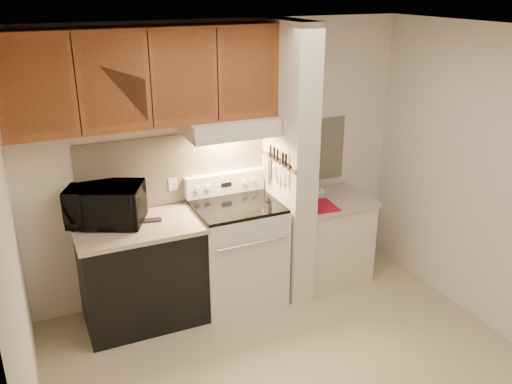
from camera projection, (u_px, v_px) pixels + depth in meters
floor at (295, 371)px, 4.15m from camera, size 3.60×3.60×0.00m
ceiling at (306, 33)px, 3.24m from camera, size 3.60×3.60×0.00m
wall_back at (222, 161)px, 4.97m from camera, size 3.60×2.50×0.02m
wall_left at (15, 278)px, 3.01m from camera, size 0.02×3.00×2.50m
wall_right at (495, 185)px, 4.39m from camera, size 0.02×3.00×2.50m
backsplash at (222, 163)px, 4.97m from camera, size 2.60×0.02×0.63m
range_body at (237, 253)px, 4.97m from camera, size 0.76×0.65×0.92m
oven_window at (251, 265)px, 4.68m from camera, size 0.50×0.01×0.30m
oven_handle at (253, 244)px, 4.57m from camera, size 0.65×0.02×0.02m
cooktop at (237, 206)px, 4.79m from camera, size 0.74×0.64×0.03m
range_backguard at (225, 183)px, 4.99m from camera, size 0.76×0.08×0.20m
range_display at (226, 185)px, 4.96m from camera, size 0.10×0.01×0.04m
range_knob_left_outer at (197, 189)px, 4.85m from camera, size 0.05×0.02×0.05m
range_knob_left_inner at (208, 188)px, 4.89m from camera, size 0.05×0.02×0.05m
range_knob_right_inner at (245, 182)px, 5.02m from camera, size 0.05×0.02×0.05m
range_knob_right_outer at (254, 180)px, 5.06m from camera, size 0.05×0.02×0.05m
dishwasher_front at (142, 275)px, 4.65m from camera, size 1.00×0.63×0.87m
left_countertop at (138, 227)px, 4.48m from camera, size 1.04×0.67×0.04m
spoon_rest at (148, 220)px, 4.54m from camera, size 0.23×0.11×0.02m
teal_jar at (137, 209)px, 4.66m from camera, size 0.10×0.10×0.10m
outlet at (173, 184)px, 4.82m from camera, size 0.08×0.01×0.12m
microwave at (106, 205)px, 4.45m from camera, size 0.71×0.62×0.33m
partition_pillar at (289, 165)px, 4.87m from camera, size 0.22×0.70×2.50m
pillar_trim at (277, 161)px, 4.81m from camera, size 0.01×0.70×0.04m
knife_strip at (279, 160)px, 4.76m from camera, size 0.02×0.42×0.04m
knife_blade_a at (286, 177)px, 4.65m from camera, size 0.01×0.03×0.16m
knife_handle_a at (286, 160)px, 4.61m from camera, size 0.02×0.02×0.10m
knife_blade_b at (282, 175)px, 4.73m from camera, size 0.01×0.04×0.18m
knife_handle_b at (283, 158)px, 4.65m from camera, size 0.02×0.02×0.10m
knife_blade_c at (278, 173)px, 4.79m from camera, size 0.01×0.04×0.20m
knife_handle_c at (278, 155)px, 4.74m from camera, size 0.02×0.02×0.10m
knife_blade_d at (273, 168)px, 4.86m from camera, size 0.01×0.04×0.16m
knife_handle_d at (274, 153)px, 4.80m from camera, size 0.02×0.02×0.10m
knife_blade_e at (269, 167)px, 4.94m from camera, size 0.01×0.04×0.18m
knife_handle_e at (271, 150)px, 4.86m from camera, size 0.02×0.02×0.10m
oven_mitt at (267, 169)px, 4.99m from camera, size 0.03×0.09×0.23m
right_cab_base at (328, 240)px, 5.35m from camera, size 0.70×0.60×0.81m
right_countertop at (330, 200)px, 5.20m from camera, size 0.74×0.64×0.04m
red_folder at (322, 206)px, 4.99m from camera, size 0.26×0.34×0.01m
white_box at (316, 191)px, 5.32m from camera, size 0.16×0.13×0.04m
range_hood at (230, 126)px, 4.65m from camera, size 0.78×0.44×0.15m
hood_lip at (239, 137)px, 4.49m from camera, size 0.78×0.04×0.06m
upper_cabinets at (145, 77)px, 4.26m from camera, size 2.18×0.33×0.77m
cab_door_a at (36, 88)px, 3.81m from camera, size 0.46×0.01×0.63m
cab_gap_a at (76, 86)px, 3.91m from camera, size 0.01×0.01×0.73m
cab_door_b at (114, 83)px, 4.02m from camera, size 0.46×0.01×0.63m
cab_gap_b at (150, 80)px, 4.12m from camera, size 0.01×0.01×0.73m
cab_door_c at (185, 78)px, 4.23m from camera, size 0.46×0.01×0.63m
cab_gap_c at (218, 76)px, 4.33m from camera, size 0.01×0.01×0.73m
cab_door_d at (249, 73)px, 4.43m from camera, size 0.46×0.01×0.63m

